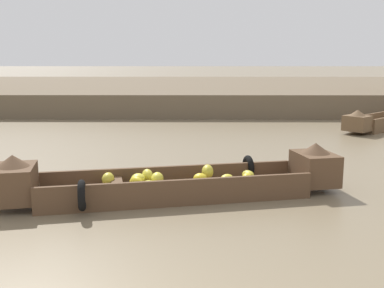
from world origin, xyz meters
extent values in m
plane|color=#7A6B51|center=(0.00, 10.00, 0.00)|extent=(300.00, 300.00, 0.00)
cube|color=brown|center=(0.00, 26.11, 0.51)|extent=(160.00, 20.00, 1.03)
cube|color=brown|center=(0.08, 5.15, 0.06)|extent=(4.99, 2.09, 0.12)
cube|color=brown|center=(-0.02, 5.66, 0.30)|extent=(4.78, 1.08, 0.35)
cube|color=brown|center=(0.19, 4.65, 0.30)|extent=(4.78, 1.08, 0.35)
cube|color=brown|center=(2.80, 5.73, 0.42)|extent=(0.87, 1.06, 0.60)
cone|color=brown|center=(2.80, 5.73, 0.82)|extent=(0.66, 0.66, 0.20)
cube|color=brown|center=(-2.64, 4.58, 0.42)|extent=(0.87, 1.06, 0.60)
cone|color=brown|center=(-2.64, 4.58, 0.82)|extent=(0.66, 0.66, 0.20)
cube|color=brown|center=(-0.93, 4.94, 0.32)|extent=(0.40, 1.02, 0.05)
torus|color=black|center=(1.55, 6.11, 0.33)|extent=(0.22, 0.53, 0.52)
torus|color=black|center=(-1.38, 4.20, 0.33)|extent=(0.22, 0.53, 0.52)
ellipsoid|color=yellow|center=(1.42, 5.23, 0.34)|extent=(0.26, 0.31, 0.21)
ellipsoid|color=gold|center=(1.47, 5.45, 0.35)|extent=(0.31, 0.37, 0.19)
ellipsoid|color=yellow|center=(-0.57, 4.76, 0.38)|extent=(0.35, 0.35, 0.26)
ellipsoid|color=yellow|center=(1.38, 5.11, 0.31)|extent=(0.36, 0.35, 0.19)
ellipsoid|color=yellow|center=(-0.35, 4.72, 0.35)|extent=(0.35, 0.34, 0.18)
ellipsoid|color=yellow|center=(-0.57, 5.04, 0.38)|extent=(0.31, 0.34, 0.21)
ellipsoid|color=yellow|center=(-0.22, 4.99, 0.40)|extent=(0.23, 0.31, 0.24)
ellipsoid|color=gold|center=(-1.14, 5.15, 0.35)|extent=(0.24, 0.32, 0.25)
ellipsoid|color=gold|center=(-0.42, 5.27, 0.38)|extent=(0.30, 0.37, 0.26)
ellipsoid|color=gold|center=(0.70, 5.44, 0.42)|extent=(0.24, 0.35, 0.27)
ellipsoid|color=yellow|center=(1.05, 5.13, 0.36)|extent=(0.35, 0.36, 0.19)
ellipsoid|color=yellow|center=(0.55, 5.07, 0.39)|extent=(0.28, 0.28, 0.19)
cube|color=brown|center=(7.24, 14.12, 0.32)|extent=(2.71, 2.56, 0.40)
cube|color=brown|center=(5.95, 12.33, 0.38)|extent=(1.04, 1.04, 0.52)
cone|color=brown|center=(5.95, 12.33, 0.74)|extent=(0.78, 0.78, 0.20)
camera|label=1|loc=(0.46, -2.88, 2.52)|focal=42.35mm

